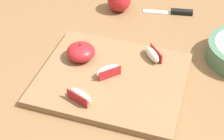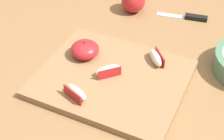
{
  "view_description": "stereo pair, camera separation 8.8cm",
  "coord_description": "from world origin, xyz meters",
  "px_view_note": "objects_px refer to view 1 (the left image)",
  "views": [
    {
      "loc": [
        0.18,
        -0.67,
        1.39
      ],
      "look_at": [
        -0.02,
        -0.04,
        0.81
      ],
      "focal_mm": 56.59,
      "sensor_mm": 36.0,
      "label": 1
    },
    {
      "loc": [
        0.26,
        -0.64,
        1.39
      ],
      "look_at": [
        -0.02,
        -0.04,
        0.81
      ],
      "focal_mm": 56.59,
      "sensor_mm": 36.0,
      "label": 2
    }
  ],
  "objects_px": {
    "apple_wedge_near_knife": "(108,71)",
    "paring_knife": "(177,12)",
    "apple_half_skin_up": "(81,51)",
    "whole_apple_crimson": "(119,0)",
    "apple_wedge_left": "(80,96)",
    "apple_wedge_back": "(152,54)",
    "cutting_board": "(112,79)"
  },
  "relations": [
    {
      "from": "apple_half_skin_up",
      "to": "apple_wedge_back",
      "type": "xyz_separation_m",
      "value": [
        0.18,
        0.05,
        -0.01
      ]
    },
    {
      "from": "paring_knife",
      "to": "whole_apple_crimson",
      "type": "height_order",
      "value": "whole_apple_crimson"
    },
    {
      "from": "apple_wedge_left",
      "to": "whole_apple_crimson",
      "type": "bearing_deg",
      "value": 94.71
    },
    {
      "from": "paring_knife",
      "to": "apple_wedge_back",
      "type": "bearing_deg",
      "value": -94.99
    },
    {
      "from": "paring_knife",
      "to": "whole_apple_crimson",
      "type": "bearing_deg",
      "value": -169.0
    },
    {
      "from": "cutting_board",
      "to": "whole_apple_crimson",
      "type": "distance_m",
      "value": 0.35
    },
    {
      "from": "apple_wedge_near_knife",
      "to": "apple_wedge_left",
      "type": "relative_size",
      "value": 0.9
    },
    {
      "from": "apple_wedge_left",
      "to": "paring_knife",
      "type": "distance_m",
      "value": 0.5
    },
    {
      "from": "apple_half_skin_up",
      "to": "apple_wedge_back",
      "type": "bearing_deg",
      "value": 15.98
    },
    {
      "from": "apple_wedge_near_knife",
      "to": "paring_knife",
      "type": "distance_m",
      "value": 0.39
    },
    {
      "from": "apple_wedge_back",
      "to": "cutting_board",
      "type": "bearing_deg",
      "value": -129.57
    },
    {
      "from": "whole_apple_crimson",
      "to": "apple_half_skin_up",
      "type": "bearing_deg",
      "value": -93.78
    },
    {
      "from": "apple_wedge_back",
      "to": "apple_wedge_left",
      "type": "height_order",
      "value": "same"
    },
    {
      "from": "apple_half_skin_up",
      "to": "apple_wedge_left",
      "type": "bearing_deg",
      "value": -69.72
    },
    {
      "from": "paring_knife",
      "to": "apple_wedge_near_knife",
      "type": "bearing_deg",
      "value": -107.31
    },
    {
      "from": "apple_wedge_near_knife",
      "to": "apple_wedge_back",
      "type": "bearing_deg",
      "value": 46.98
    },
    {
      "from": "apple_wedge_back",
      "to": "paring_knife",
      "type": "xyz_separation_m",
      "value": [
        0.02,
        0.27,
        -0.03
      ]
    },
    {
      "from": "apple_wedge_back",
      "to": "apple_wedge_left",
      "type": "bearing_deg",
      "value": -122.24
    },
    {
      "from": "apple_half_skin_up",
      "to": "paring_knife",
      "type": "height_order",
      "value": "apple_half_skin_up"
    },
    {
      "from": "whole_apple_crimson",
      "to": "apple_wedge_near_knife",
      "type": "bearing_deg",
      "value": -78.0
    },
    {
      "from": "whole_apple_crimson",
      "to": "apple_wedge_left",
      "type": "bearing_deg",
      "value": -85.29
    },
    {
      "from": "cutting_board",
      "to": "paring_knife",
      "type": "distance_m",
      "value": 0.38
    },
    {
      "from": "apple_half_skin_up",
      "to": "paring_knife",
      "type": "bearing_deg",
      "value": 57.63
    },
    {
      "from": "cutting_board",
      "to": "whole_apple_crimson",
      "type": "height_order",
      "value": "whole_apple_crimson"
    },
    {
      "from": "apple_wedge_left",
      "to": "whole_apple_crimson",
      "type": "xyz_separation_m",
      "value": [
        -0.04,
        0.44,
        0.01
      ]
    },
    {
      "from": "apple_wedge_near_knife",
      "to": "paring_knife",
      "type": "bearing_deg",
      "value": 72.69
    },
    {
      "from": "apple_half_skin_up",
      "to": "apple_wedge_near_knife",
      "type": "bearing_deg",
      "value": -27.16
    },
    {
      "from": "cutting_board",
      "to": "apple_wedge_near_knife",
      "type": "distance_m",
      "value": 0.03
    },
    {
      "from": "apple_half_skin_up",
      "to": "apple_wedge_near_knife",
      "type": "xyz_separation_m",
      "value": [
        0.09,
        -0.05,
        -0.01
      ]
    },
    {
      "from": "cutting_board",
      "to": "paring_knife",
      "type": "xyz_separation_m",
      "value": [
        0.11,
        0.37,
        -0.0
      ]
    },
    {
      "from": "apple_half_skin_up",
      "to": "whole_apple_crimson",
      "type": "relative_size",
      "value": 0.89
    },
    {
      "from": "apple_wedge_back",
      "to": "apple_wedge_left",
      "type": "relative_size",
      "value": 0.92
    }
  ]
}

